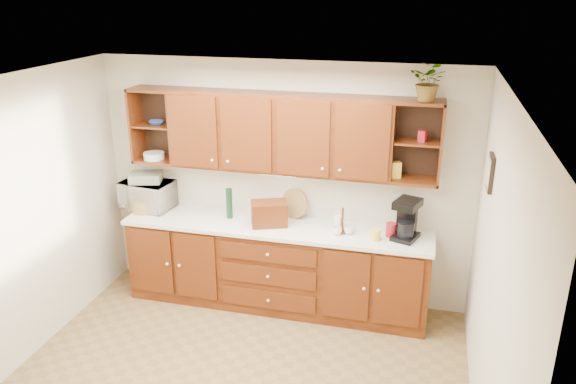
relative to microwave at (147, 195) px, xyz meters
The scene contains 25 objects.
ceiling 2.65m from the microwave, 45.69° to the right, with size 4.00×4.00×0.00m, color white.
back_wall 1.55m from the microwave, ahead, with size 4.00×4.00×0.00m, color beige.
left_wall 1.64m from the microwave, 107.13° to the right, with size 3.50×3.50×0.00m, color beige.
right_wall 3.85m from the microwave, 23.86° to the right, with size 3.50×3.50×0.00m, color beige.
base_cabinets 1.65m from the microwave, ahead, with size 3.20×0.60×0.90m, color #371406.
countertop 1.53m from the microwave, ahead, with size 3.24×0.64×0.04m, color white.
upper_cabinets 1.73m from the microwave, ahead, with size 3.20×0.33×0.80m.
undercabinet_light 1.57m from the microwave, ahead, with size 0.40×0.05×0.03m, color white.
framed_picture 3.64m from the microwave, 10.63° to the right, with size 0.03×0.24×0.30m, color black.
wicker_basket 0.14m from the microwave, 90.00° to the right, with size 0.25×0.25×0.14m, color #A57E45.
microwave is the anchor object (origin of this frame).
towel_stack 0.20m from the microwave, ahead, with size 0.34×0.25×0.10m, color tan.
wine_bottle 0.99m from the microwave, ahead, with size 0.07×0.07×0.33m, color #103218.
woven_tray 1.67m from the microwave, ahead, with size 0.32×0.32×0.02m, color #A57E45.
bread_box 1.46m from the microwave, ahead, with size 0.37×0.23×0.26m, color #371406.
mug_tree 2.23m from the microwave, ahead, with size 0.23×0.24×0.27m.
canister_red 2.71m from the microwave, ahead, with size 0.10×0.10×0.14m, color maroon.
canister_white 2.18m from the microwave, ahead, with size 0.08×0.08×0.17m, color white.
canister_yellow 2.58m from the microwave, ahead, with size 0.09×0.09×0.11m, color yellow.
coffee_maker 2.85m from the microwave, ahead, with size 0.30×0.34×0.41m.
bowl_stack 0.84m from the microwave, ahead, with size 0.16×0.16×0.04m, color #274690.
plate_stack 0.48m from the microwave, ahead, with size 0.22×0.22×0.07m, color white.
pantry_box_yellow 2.75m from the microwave, ahead, with size 0.09×0.07×0.16m, color yellow.
pantry_box_red 3.05m from the microwave, ahead, with size 0.07×0.06×0.11m, color maroon.
potted_plant 3.26m from the microwave, ahead, with size 0.33×0.28×0.36m, color #999999.
Camera 1 is at (1.45, -3.73, 3.29)m, focal length 35.00 mm.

